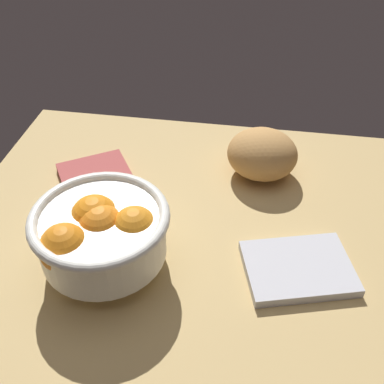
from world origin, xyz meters
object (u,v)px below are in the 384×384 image
Objects in this scene: bread_loaf at (262,154)px; napkin_spare at (94,172)px; fruit_bowl at (101,233)px; napkin_folded at (298,268)px.

napkin_spare is at bearing 10.43° from bread_loaf.
fruit_bowl is 1.59× the size of napkin_spare.
bread_loaf is at bearing -129.35° from fruit_bowl.
bread_loaf is 32.04cm from napkin_spare.
napkin_folded is at bearing 106.04° from bread_loaf.
napkin_folded is (-29.11, -3.46, -6.43)cm from fruit_bowl.
fruit_bowl is 24.11cm from napkin_spare.
fruit_bowl is at bearing 112.80° from napkin_spare.
napkin_folded is at bearing -173.22° from fruit_bowl.
napkin_spare is (38.12, -17.96, -0.01)cm from napkin_folded.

